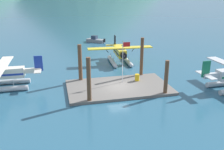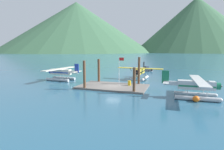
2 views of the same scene
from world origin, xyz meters
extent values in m
plane|color=#285670|center=(0.00, 0.00, 0.00)|extent=(1200.00, 1200.00, 0.00)
cube|color=#66605B|center=(0.00, 0.00, 0.15)|extent=(12.37, 7.30, 0.30)
cylinder|color=brown|center=(-4.06, -3.24, 2.50)|extent=(0.46, 0.46, 5.00)
cylinder|color=brown|center=(4.65, -3.21, 2.05)|extent=(0.45, 0.45, 4.11)
cylinder|color=brown|center=(-4.22, 3.37, 2.47)|extent=(0.50, 0.50, 4.94)
cylinder|color=brown|center=(4.12, 3.47, 2.72)|extent=(0.44, 0.44, 5.44)
cylinder|color=silver|center=(0.82, 1.23, 2.89)|extent=(0.08, 0.08, 5.18)
cube|color=red|center=(1.27, 1.23, 5.13)|extent=(0.90, 0.03, 0.56)
sphere|color=gold|center=(0.82, 1.23, 5.53)|extent=(0.10, 0.10, 0.10)
cylinder|color=gold|center=(2.81, 1.29, 0.74)|extent=(0.58, 0.58, 0.88)
torus|color=gold|center=(2.81, 1.29, 0.74)|extent=(0.62, 0.62, 0.04)
sphere|color=orange|center=(13.39, -5.21, 0.42)|extent=(0.84, 0.84, 0.84)
cone|color=#386042|center=(58.38, 499.75, 71.54)|extent=(323.41, 323.41, 143.08)
cone|color=#386042|center=(-239.88, 400.59, 65.62)|extent=(398.04, 398.04, 131.25)
cylinder|color=#B7BABF|center=(13.44, -2.13, 0.32)|extent=(5.62, 0.84, 0.64)
sphere|color=#B7BABF|center=(16.24, -2.03, 0.32)|extent=(0.64, 0.64, 0.64)
cylinder|color=#B7BABF|center=(13.53, -4.63, 0.32)|extent=(5.62, 0.84, 0.64)
sphere|color=#B7BABF|center=(16.32, -4.53, 0.32)|extent=(0.64, 0.64, 0.64)
cylinder|color=#B7BABF|center=(14.64, -2.09, 0.99)|extent=(0.10, 0.10, 0.70)
cylinder|color=#B7BABF|center=(12.24, -2.17, 0.99)|extent=(0.10, 0.10, 0.70)
cylinder|color=#B7BABF|center=(14.73, -4.59, 0.99)|extent=(0.10, 0.10, 0.70)
cylinder|color=#B7BABF|center=(12.33, -4.67, 0.99)|extent=(0.10, 0.10, 0.70)
cube|color=silver|center=(13.48, -3.38, 1.94)|extent=(4.84, 1.41, 1.20)
cube|color=#196B47|center=(13.48, -3.38, 1.84)|extent=(4.75, 1.42, 0.24)
cube|color=#283347|center=(14.56, -3.34, 2.27)|extent=(1.14, 1.09, 0.56)
cube|color=silver|center=(13.78, -3.37, 2.61)|extent=(1.76, 10.44, 0.14)
cylinder|color=#196B47|center=(13.71, -1.17, 2.27)|extent=(0.10, 0.62, 0.84)
cylinder|color=#196B47|center=(13.86, -5.57, 2.27)|extent=(0.10, 0.62, 0.84)
cylinder|color=#196B47|center=(16.18, -3.28, 1.94)|extent=(0.63, 0.98, 0.96)
cone|color=black|center=(16.63, -3.27, 1.94)|extent=(0.36, 0.37, 0.36)
cube|color=silver|center=(10.23, -3.49, 2.04)|extent=(2.21, 0.52, 0.56)
cube|color=#196B47|center=(9.34, -3.52, 2.89)|extent=(1.00, 0.15, 1.90)
cube|color=silver|center=(9.44, -3.52, 2.14)|extent=(0.91, 3.23, 0.10)
cylinder|color=#B7BABF|center=(4.24, 10.66, 0.32)|extent=(0.91, 5.62, 0.64)
sphere|color=#B7BABF|center=(4.10, 7.86, 0.32)|extent=(0.64, 0.64, 0.64)
cylinder|color=#B7BABF|center=(1.74, 10.78, 0.32)|extent=(0.91, 5.62, 0.64)
sphere|color=#B7BABF|center=(1.60, 7.98, 0.32)|extent=(0.64, 0.64, 0.64)
cylinder|color=#B7BABF|center=(4.18, 9.46, 0.99)|extent=(0.10, 0.10, 0.70)
cylinder|color=#B7BABF|center=(4.30, 11.85, 0.99)|extent=(0.10, 0.10, 0.70)
cylinder|color=#B7BABF|center=(1.68, 9.58, 0.99)|extent=(0.10, 0.10, 0.70)
cylinder|color=#B7BABF|center=(1.80, 11.98, 0.99)|extent=(0.10, 0.10, 0.70)
cube|color=yellow|center=(2.99, 10.72, 1.94)|extent=(1.47, 4.85, 1.20)
cube|color=black|center=(2.99, 10.72, 1.84)|extent=(1.49, 4.76, 0.24)
cube|color=#283347|center=(2.94, 9.64, 2.27)|extent=(1.11, 1.15, 0.56)
cube|color=yellow|center=(2.97, 10.42, 2.61)|extent=(10.46, 1.91, 0.14)
cylinder|color=black|center=(5.17, 10.31, 2.27)|extent=(0.63, 0.11, 0.84)
cylinder|color=black|center=(0.78, 10.52, 2.27)|extent=(0.63, 0.11, 0.84)
cylinder|color=black|center=(2.86, 8.02, 1.94)|extent=(0.99, 0.65, 0.96)
cone|color=black|center=(2.83, 7.57, 1.94)|extent=(0.38, 0.37, 0.36)
cube|color=yellow|center=(3.15, 13.96, 2.04)|extent=(0.55, 2.22, 0.56)
cube|color=black|center=(3.19, 14.86, 2.89)|extent=(0.17, 1.00, 1.90)
cube|color=yellow|center=(3.19, 14.76, 2.14)|extent=(3.24, 0.96, 0.10)
cylinder|color=#B7BABF|center=(-13.50, 2.07, 0.32)|extent=(5.62, 0.81, 0.64)
sphere|color=#B7BABF|center=(-16.30, 2.16, 0.32)|extent=(0.64, 0.64, 0.64)
cylinder|color=#B7BABF|center=(-13.43, 4.57, 0.32)|extent=(5.62, 0.81, 0.64)
sphere|color=#B7BABF|center=(-16.23, 4.66, 0.32)|extent=(0.64, 0.64, 0.64)
cylinder|color=#B7BABF|center=(-14.70, 2.11, 0.99)|extent=(0.10, 0.10, 0.70)
cylinder|color=#B7BABF|center=(-12.30, 2.04, 0.99)|extent=(0.10, 0.10, 0.70)
cylinder|color=#B7BABF|center=(-14.63, 4.61, 0.99)|extent=(0.10, 0.10, 0.70)
cylinder|color=#B7BABF|center=(-12.23, 4.54, 0.99)|extent=(0.10, 0.10, 0.70)
cube|color=silver|center=(-13.47, 3.32, 1.94)|extent=(4.83, 1.38, 1.20)
cube|color=#1E389E|center=(-13.47, 3.32, 1.84)|extent=(4.74, 1.40, 0.24)
cube|color=#283347|center=(-14.55, 3.36, 2.27)|extent=(1.13, 1.09, 0.56)
cube|color=silver|center=(-13.77, 3.33, 2.61)|extent=(1.71, 10.44, 0.14)
cylinder|color=#1E389E|center=(-13.83, 1.13, 2.27)|extent=(0.10, 0.62, 0.84)
cylinder|color=#1E389E|center=(-13.70, 5.53, 2.27)|extent=(0.10, 0.62, 0.84)
cylinder|color=#1E389E|center=(-16.16, 3.40, 1.94)|extent=(0.63, 0.98, 0.96)
cone|color=black|center=(-16.61, 3.42, 1.94)|extent=(0.36, 0.37, 0.36)
cube|color=silver|center=(-10.22, 3.23, 2.04)|extent=(2.21, 0.51, 0.56)
cube|color=#1E389E|center=(-9.32, 3.20, 2.89)|extent=(1.00, 0.15, 1.90)
cube|color=silver|center=(-9.42, 3.20, 2.14)|extent=(0.90, 3.22, 0.10)
cube|color=gray|center=(2.02, 28.40, 0.35)|extent=(4.20, 3.82, 0.70)
sphere|color=gray|center=(0.39, 29.72, 0.35)|extent=(0.70, 0.70, 0.70)
cube|color=#283347|center=(1.79, 28.59, 1.10)|extent=(1.63, 1.61, 0.80)
cube|color=black|center=(3.79, 26.96, 0.60)|extent=(0.48, 0.48, 0.80)
camera|label=1|loc=(-7.29, -27.43, 11.48)|focal=40.12mm
camera|label=2|loc=(10.52, -30.45, 6.79)|focal=28.75mm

